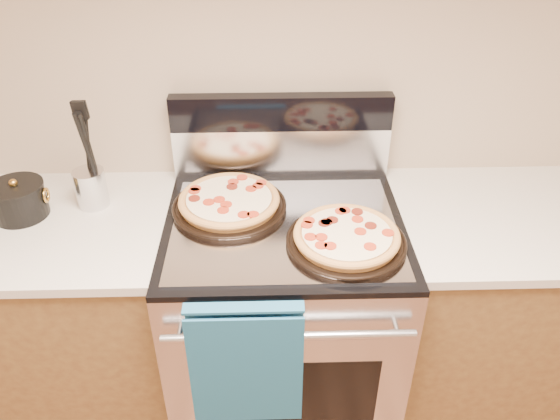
{
  "coord_description": "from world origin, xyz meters",
  "views": [
    {
      "loc": [
        -0.05,
        0.23,
        1.92
      ],
      "look_at": [
        -0.02,
        1.55,
        1.03
      ],
      "focal_mm": 35.0,
      "sensor_mm": 36.0,
      "label": 1
    }
  ],
  "objects_px": {
    "utensil_crock": "(91,188)",
    "saucepan": "(19,202)",
    "pepperoni_pizza_front": "(346,238)",
    "range_body": "(284,327)",
    "pepperoni_pizza_back": "(229,203)"
  },
  "relations": [
    {
      "from": "utensil_crock",
      "to": "saucepan",
      "type": "distance_m",
      "value": 0.23
    },
    {
      "from": "pepperoni_pizza_front",
      "to": "saucepan",
      "type": "xyz_separation_m",
      "value": [
        -1.03,
        0.21,
        0.01
      ]
    },
    {
      "from": "utensil_crock",
      "to": "saucepan",
      "type": "relative_size",
      "value": 0.75
    },
    {
      "from": "utensil_crock",
      "to": "range_body",
      "type": "bearing_deg",
      "value": -12.04
    },
    {
      "from": "pepperoni_pizza_front",
      "to": "utensil_crock",
      "type": "xyz_separation_m",
      "value": [
        -0.81,
        0.27,
        0.02
      ]
    },
    {
      "from": "pepperoni_pizza_back",
      "to": "saucepan",
      "type": "xyz_separation_m",
      "value": [
        -0.68,
        0.01,
        0.01
      ]
    },
    {
      "from": "pepperoni_pizza_front",
      "to": "utensil_crock",
      "type": "distance_m",
      "value": 0.86
    },
    {
      "from": "pepperoni_pizza_front",
      "to": "saucepan",
      "type": "height_order",
      "value": "saucepan"
    },
    {
      "from": "utensil_crock",
      "to": "saucepan",
      "type": "height_order",
      "value": "utensil_crock"
    },
    {
      "from": "pepperoni_pizza_back",
      "to": "saucepan",
      "type": "bearing_deg",
      "value": 179.27
    },
    {
      "from": "range_body",
      "to": "pepperoni_pizza_back",
      "type": "height_order",
      "value": "pepperoni_pizza_back"
    },
    {
      "from": "pepperoni_pizza_back",
      "to": "utensil_crock",
      "type": "distance_m",
      "value": 0.46
    },
    {
      "from": "pepperoni_pizza_back",
      "to": "pepperoni_pizza_front",
      "type": "distance_m",
      "value": 0.41
    },
    {
      "from": "pepperoni_pizza_front",
      "to": "saucepan",
      "type": "distance_m",
      "value": 1.05
    },
    {
      "from": "range_body",
      "to": "saucepan",
      "type": "bearing_deg",
      "value": 174.74
    }
  ]
}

